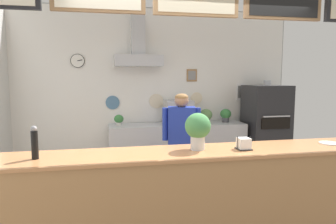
{
  "coord_description": "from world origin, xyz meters",
  "views": [
    {
      "loc": [
        -0.9,
        -3.02,
        1.76
      ],
      "look_at": [
        -0.12,
        0.89,
        1.29
      ],
      "focal_mm": 32.67,
      "sensor_mm": 36.0,
      "label": 1
    }
  ],
  "objects_px": {
    "condiment_plate": "(329,143)",
    "pepper_grinder": "(35,143)",
    "basil_vase": "(198,129)",
    "pizza_oven": "(266,127)",
    "espresso_machine": "(178,112)",
    "napkin_holder": "(244,144)",
    "potted_rosemary": "(119,119)",
    "shop_worker": "(181,143)",
    "potted_sage": "(226,115)",
    "potted_basil": "(206,115)"
  },
  "relations": [
    {
      "from": "condiment_plate",
      "to": "pepper_grinder",
      "type": "xyz_separation_m",
      "value": [
        -2.94,
        -0.04,
        0.14
      ]
    },
    {
      "from": "pepper_grinder",
      "to": "basil_vase",
      "type": "xyz_separation_m",
      "value": [
        1.49,
        0.06,
        0.06
      ]
    },
    {
      "from": "pizza_oven",
      "to": "espresso_machine",
      "type": "distance_m",
      "value": 1.72
    },
    {
      "from": "pepper_grinder",
      "to": "napkin_holder",
      "type": "xyz_separation_m",
      "value": [
        1.93,
        -0.02,
        -0.09
      ]
    },
    {
      "from": "potted_rosemary",
      "to": "basil_vase",
      "type": "xyz_separation_m",
      "value": [
        0.67,
        -2.59,
        0.24
      ]
    },
    {
      "from": "shop_worker",
      "to": "potted_rosemary",
      "type": "bearing_deg",
      "value": -47.48
    },
    {
      "from": "basil_vase",
      "to": "potted_rosemary",
      "type": "bearing_deg",
      "value": 104.51
    },
    {
      "from": "shop_worker",
      "to": "pepper_grinder",
      "type": "relative_size",
      "value": 5.19
    },
    {
      "from": "pizza_oven",
      "to": "pepper_grinder",
      "type": "relative_size",
      "value": 5.76
    },
    {
      "from": "shop_worker",
      "to": "potted_rosemary",
      "type": "relative_size",
      "value": 7.91
    },
    {
      "from": "pizza_oven",
      "to": "potted_sage",
      "type": "xyz_separation_m",
      "value": [
        -0.74,
        0.17,
        0.23
      ]
    },
    {
      "from": "potted_rosemary",
      "to": "basil_vase",
      "type": "height_order",
      "value": "basil_vase"
    },
    {
      "from": "potted_rosemary",
      "to": "napkin_holder",
      "type": "height_order",
      "value": "napkin_holder"
    },
    {
      "from": "shop_worker",
      "to": "basil_vase",
      "type": "bearing_deg",
      "value": 94.68
    },
    {
      "from": "potted_rosemary",
      "to": "potted_basil",
      "type": "distance_m",
      "value": 1.62
    },
    {
      "from": "pizza_oven",
      "to": "potted_rosemary",
      "type": "distance_m",
      "value": 2.77
    },
    {
      "from": "shop_worker",
      "to": "potted_basil",
      "type": "bearing_deg",
      "value": -109.57
    },
    {
      "from": "espresso_machine",
      "to": "condiment_plate",
      "type": "height_order",
      "value": "espresso_machine"
    },
    {
      "from": "potted_sage",
      "to": "potted_basil",
      "type": "bearing_deg",
      "value": -179.0
    },
    {
      "from": "potted_sage",
      "to": "potted_basil",
      "type": "distance_m",
      "value": 0.39
    },
    {
      "from": "espresso_machine",
      "to": "basil_vase",
      "type": "height_order",
      "value": "basil_vase"
    },
    {
      "from": "condiment_plate",
      "to": "pepper_grinder",
      "type": "distance_m",
      "value": 2.94
    },
    {
      "from": "napkin_holder",
      "to": "shop_worker",
      "type": "bearing_deg",
      "value": 102.84
    },
    {
      "from": "pizza_oven",
      "to": "pepper_grinder",
      "type": "height_order",
      "value": "pizza_oven"
    },
    {
      "from": "pizza_oven",
      "to": "shop_worker",
      "type": "distance_m",
      "value": 2.28
    },
    {
      "from": "condiment_plate",
      "to": "espresso_machine",
      "type": "bearing_deg",
      "value": 112.23
    },
    {
      "from": "potted_rosemary",
      "to": "basil_vase",
      "type": "bearing_deg",
      "value": -75.49
    },
    {
      "from": "espresso_machine",
      "to": "potted_sage",
      "type": "height_order",
      "value": "espresso_machine"
    },
    {
      "from": "napkin_holder",
      "to": "potted_rosemary",
      "type": "bearing_deg",
      "value": 112.71
    },
    {
      "from": "pizza_oven",
      "to": "potted_basil",
      "type": "relative_size",
      "value": 6.58
    },
    {
      "from": "potted_basil",
      "to": "condiment_plate",
      "type": "relative_size",
      "value": 1.26
    },
    {
      "from": "potted_sage",
      "to": "pepper_grinder",
      "type": "bearing_deg",
      "value": -136.6
    },
    {
      "from": "potted_sage",
      "to": "napkin_holder",
      "type": "relative_size",
      "value": 1.74
    },
    {
      "from": "condiment_plate",
      "to": "basil_vase",
      "type": "height_order",
      "value": "basil_vase"
    },
    {
      "from": "condiment_plate",
      "to": "basil_vase",
      "type": "distance_m",
      "value": 1.47
    },
    {
      "from": "potted_sage",
      "to": "condiment_plate",
      "type": "relative_size",
      "value": 1.23
    },
    {
      "from": "condiment_plate",
      "to": "potted_basil",
      "type": "bearing_deg",
      "value": 100.85
    },
    {
      "from": "pizza_oven",
      "to": "potted_rosemary",
      "type": "bearing_deg",
      "value": 176.99
    },
    {
      "from": "pepper_grinder",
      "to": "shop_worker",
      "type": "bearing_deg",
      "value": 38.86
    },
    {
      "from": "potted_rosemary",
      "to": "condiment_plate",
      "type": "distance_m",
      "value": 3.37
    },
    {
      "from": "pepper_grinder",
      "to": "basil_vase",
      "type": "bearing_deg",
      "value": 2.26
    },
    {
      "from": "potted_sage",
      "to": "potted_rosemary",
      "type": "xyz_separation_m",
      "value": [
        -2.01,
        -0.03,
        -0.03
      ]
    },
    {
      "from": "shop_worker",
      "to": "potted_basil",
      "type": "xyz_separation_m",
      "value": [
        0.81,
        1.36,
        0.21
      ]
    },
    {
      "from": "pizza_oven",
      "to": "condiment_plate",
      "type": "xyz_separation_m",
      "value": [
        -0.63,
        -2.47,
        0.25
      ]
    },
    {
      "from": "potted_rosemary",
      "to": "pizza_oven",
      "type": "bearing_deg",
      "value": -3.01
    },
    {
      "from": "basil_vase",
      "to": "shop_worker",
      "type": "bearing_deg",
      "value": 83.48
    },
    {
      "from": "potted_rosemary",
      "to": "pepper_grinder",
      "type": "height_order",
      "value": "pepper_grinder"
    },
    {
      "from": "pizza_oven",
      "to": "espresso_machine",
      "type": "xyz_separation_m",
      "value": [
        -1.69,
        0.11,
        0.31
      ]
    },
    {
      "from": "potted_rosemary",
      "to": "napkin_holder",
      "type": "bearing_deg",
      "value": -67.29
    },
    {
      "from": "potted_basil",
      "to": "basil_vase",
      "type": "bearing_deg",
      "value": -110.01
    }
  ]
}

